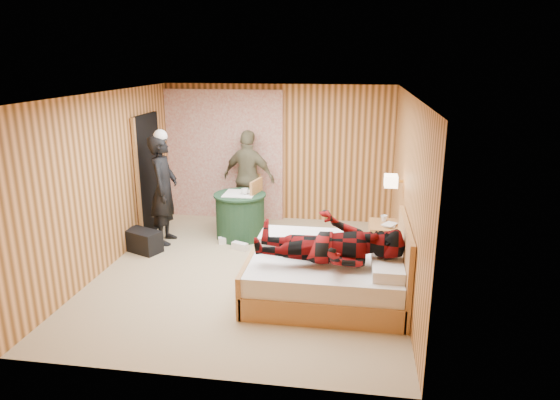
# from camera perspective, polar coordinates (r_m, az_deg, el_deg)

# --- Properties ---
(floor) EXTENTS (4.20, 5.00, 0.01)m
(floor) POSITION_cam_1_polar(r_m,az_deg,el_deg) (7.25, -3.33, -8.11)
(floor) COLOR tan
(floor) RESTS_ON ground
(ceiling) EXTENTS (4.20, 5.00, 0.01)m
(ceiling) POSITION_cam_1_polar(r_m,az_deg,el_deg) (6.63, -3.69, 12.00)
(ceiling) COLOR white
(ceiling) RESTS_ON wall_back
(wall_back) EXTENTS (4.20, 0.02, 2.50)m
(wall_back) POSITION_cam_1_polar(r_m,az_deg,el_deg) (9.23, -0.23, 5.37)
(wall_back) COLOR tan
(wall_back) RESTS_ON floor
(wall_left) EXTENTS (0.02, 5.00, 2.50)m
(wall_left) POSITION_cam_1_polar(r_m,az_deg,el_deg) (7.55, -19.28, 2.02)
(wall_left) COLOR tan
(wall_left) RESTS_ON floor
(wall_right) EXTENTS (0.02, 5.00, 2.50)m
(wall_right) POSITION_cam_1_polar(r_m,az_deg,el_deg) (6.72, 14.29, 0.76)
(wall_right) COLOR tan
(wall_right) RESTS_ON floor
(curtain) EXTENTS (2.20, 0.08, 2.40)m
(curtain) POSITION_cam_1_polar(r_m,az_deg,el_deg) (9.38, -6.37, 5.13)
(curtain) COLOR beige
(curtain) RESTS_ON floor
(doorway) EXTENTS (0.06, 0.90, 2.05)m
(doorway) POSITION_cam_1_polar(r_m,az_deg,el_deg) (8.81, -14.75, 2.81)
(doorway) COLOR black
(doorway) RESTS_ON floor
(wall_lamp) EXTENTS (0.26, 0.24, 0.16)m
(wall_lamp) POSITION_cam_1_polar(r_m,az_deg,el_deg) (7.13, 12.59, 2.15)
(wall_lamp) COLOR gold
(wall_lamp) RESTS_ON wall_right
(bed) EXTENTS (1.97, 1.52, 1.05)m
(bed) POSITION_cam_1_polar(r_m,az_deg,el_deg) (6.43, 5.44, -8.50)
(bed) COLOR #BF804E
(bed) RESTS_ON floor
(nightstand) EXTENTS (0.44, 0.60, 0.58)m
(nightstand) POSITION_cam_1_polar(r_m,az_deg,el_deg) (7.64, 11.70, -4.69)
(nightstand) COLOR #BF804E
(nightstand) RESTS_ON floor
(round_table) EXTENTS (0.87, 0.87, 0.78)m
(round_table) POSITION_cam_1_polar(r_m,az_deg,el_deg) (8.44, -4.57, -1.75)
(round_table) COLOR #1B3C25
(round_table) RESTS_ON floor
(chair_far) EXTENTS (0.43, 0.43, 0.93)m
(chair_far) POSITION_cam_1_polar(r_m,az_deg,el_deg) (9.04, -3.61, 0.48)
(chair_far) COLOR #BF804E
(chair_far) RESTS_ON floor
(chair_near) EXTENTS (0.53, 0.53, 1.00)m
(chair_near) POSITION_cam_1_polar(r_m,az_deg,el_deg) (8.46, -3.43, -0.36)
(chair_near) COLOR #BF804E
(chair_near) RESTS_ON floor
(duffel_bag) EXTENTS (0.68, 0.53, 0.34)m
(duffel_bag) POSITION_cam_1_polar(r_m,az_deg,el_deg) (8.18, -15.43, -4.53)
(duffel_bag) COLOR black
(duffel_bag) RESTS_ON floor
(sneaker_left) EXTENTS (0.26, 0.18, 0.11)m
(sneaker_left) POSITION_cam_1_polar(r_m,az_deg,el_deg) (8.29, -6.20, -4.59)
(sneaker_left) COLOR silver
(sneaker_left) RESTS_ON floor
(sneaker_right) EXTENTS (0.28, 0.20, 0.12)m
(sneaker_right) POSITION_cam_1_polar(r_m,az_deg,el_deg) (8.01, -4.62, -5.28)
(sneaker_right) COLOR silver
(sneaker_right) RESTS_ON floor
(woman_standing) EXTENTS (0.49, 0.69, 1.79)m
(woman_standing) POSITION_cam_1_polar(r_m,az_deg,el_deg) (8.28, -13.13, 1.17)
(woman_standing) COLOR black
(woman_standing) RESTS_ON floor
(man_at_table) EXTENTS (1.09, 0.70, 1.72)m
(man_at_table) POSITION_cam_1_polar(r_m,az_deg,el_deg) (9.00, -3.58, 2.52)
(man_at_table) COLOR brown
(man_at_table) RESTS_ON floor
(man_on_bed) EXTENTS (0.86, 0.67, 1.77)m
(man_on_bed) POSITION_cam_1_polar(r_m,az_deg,el_deg) (5.97, 5.69, -3.73)
(man_on_bed) COLOR #67090A
(man_on_bed) RESTS_ON bed
(book_lower) EXTENTS (0.21, 0.26, 0.02)m
(book_lower) POSITION_cam_1_polar(r_m,az_deg,el_deg) (7.50, 11.85, -2.75)
(book_lower) COLOR silver
(book_lower) RESTS_ON nightstand
(book_upper) EXTENTS (0.26, 0.28, 0.02)m
(book_upper) POSITION_cam_1_polar(r_m,az_deg,el_deg) (7.49, 11.86, -2.60)
(book_upper) COLOR silver
(book_upper) RESTS_ON nightstand
(cup_nightstand) EXTENTS (0.13, 0.13, 0.09)m
(cup_nightstand) POSITION_cam_1_polar(r_m,az_deg,el_deg) (7.66, 11.80, -2.06)
(cup_nightstand) COLOR silver
(cup_nightstand) RESTS_ON nightstand
(cup_table) EXTENTS (0.15, 0.15, 0.10)m
(cup_table) POSITION_cam_1_polar(r_m,az_deg,el_deg) (8.25, -4.04, 0.98)
(cup_table) COLOR silver
(cup_table) RESTS_ON round_table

